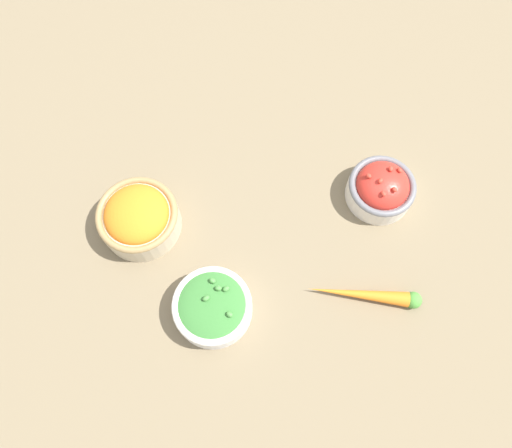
{
  "coord_description": "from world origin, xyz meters",
  "views": [
    {
      "loc": [
        0.0,
        -0.31,
        0.84
      ],
      "look_at": [
        0.0,
        0.0,
        0.03
      ],
      "focal_mm": 35.0,
      "sensor_mm": 36.0,
      "label": 1
    }
  ],
  "objects_px": {
    "bowl_broccoli": "(211,307)",
    "loose_carrot": "(366,295)",
    "bowl_carrots": "(137,217)",
    "bowl_cherry_tomatoes": "(380,188)"
  },
  "relations": [
    {
      "from": "bowl_broccoli",
      "to": "loose_carrot",
      "type": "relative_size",
      "value": 0.68
    },
    {
      "from": "bowl_carrots",
      "to": "loose_carrot",
      "type": "xyz_separation_m",
      "value": [
        0.39,
        -0.13,
        -0.02
      ]
    },
    {
      "from": "bowl_broccoli",
      "to": "loose_carrot",
      "type": "distance_m",
      "value": 0.26
    },
    {
      "from": "bowl_broccoli",
      "to": "bowl_cherry_tomatoes",
      "type": "distance_m",
      "value": 0.36
    },
    {
      "from": "bowl_cherry_tomatoes",
      "to": "loose_carrot",
      "type": "bearing_deg",
      "value": -100.5
    },
    {
      "from": "bowl_carrots",
      "to": "bowl_broccoli",
      "type": "bearing_deg",
      "value": -49.0
    },
    {
      "from": "bowl_carrots",
      "to": "bowl_cherry_tomatoes",
      "type": "height_order",
      "value": "same"
    },
    {
      "from": "bowl_broccoli",
      "to": "bowl_cherry_tomatoes",
      "type": "bearing_deg",
      "value": 36.16
    },
    {
      "from": "loose_carrot",
      "to": "bowl_cherry_tomatoes",
      "type": "bearing_deg",
      "value": -94.47
    },
    {
      "from": "bowl_carrots",
      "to": "loose_carrot",
      "type": "bearing_deg",
      "value": -18.25
    }
  ]
}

